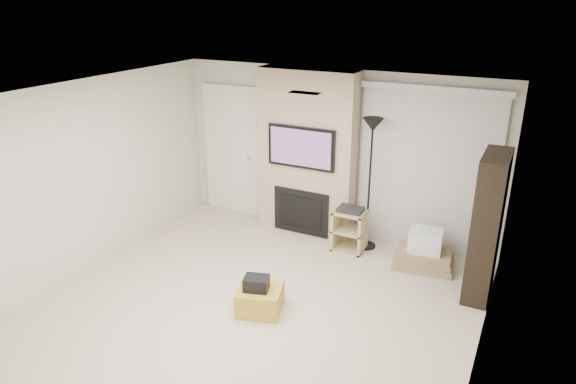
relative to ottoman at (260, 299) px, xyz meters
The scene contains 15 objects.
floor 0.32m from the ottoman, 112.12° to the right, with size 5.00×5.50×0.00m, color #C7B29B.
ceiling 2.37m from the ottoman, 112.12° to the right, with size 5.00×5.50×0.00m, color white.
wall_back 2.72m from the ottoman, 92.44° to the left, with size 5.00×2.50×0.00m, color beige.
wall_left 2.84m from the ottoman, behind, with size 5.50×2.50×0.00m, color beige.
wall_right 2.65m from the ottoman, ahead, with size 5.50×2.50×0.00m, color beige.
hvac_vent 2.43m from the ottoman, 61.40° to the left, with size 0.35×0.18×0.01m, color silver.
ottoman is the anchor object (origin of this frame).
black_bag 0.24m from the ottoman, 109.44° to the right, with size 0.28×0.22×0.16m, color black.
fireplace_wall 2.56m from the ottoman, 101.32° to the left, with size 1.50×0.47×2.50m.
entry_door 3.23m from the ottoman, 127.85° to the left, with size 1.02×0.11×2.14m.
vertical_blinds 2.98m from the ottoman, 62.04° to the left, with size 1.98×0.10×2.37m.
floor_lamp 2.59m from the ottoman, 74.57° to the left, with size 0.29×0.29×1.93m.
av_stand 1.98m from the ottoman, 78.50° to the left, with size 0.45×0.38×0.66m.
box_stack 2.43m from the ottoman, 52.66° to the left, with size 0.85×0.68×0.52m.
bookshelf 2.83m from the ottoman, 34.96° to the left, with size 0.30×0.80×1.80m.
Camera 1 is at (2.72, -4.19, 3.49)m, focal length 32.00 mm.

